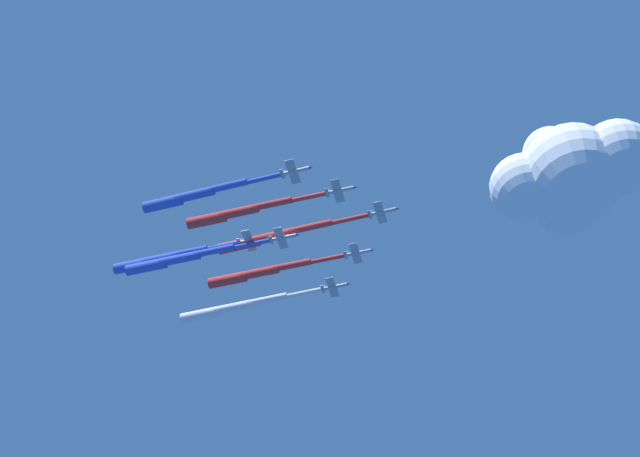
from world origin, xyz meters
name	(u,v)px	position (x,y,z in m)	size (l,w,h in m)	color
jet_lead	(274,236)	(15.15, 0.32, 159.33)	(59.41, 8.54, 3.66)	#9EA3AD
jet_port_inner	(260,273)	(24.03, -10.27, 156.60)	(55.54, 9.11, 3.66)	#9EA3AD
jet_starboard_inner	(240,212)	(21.66, 13.26, 158.41)	(54.42, 9.06, 3.71)	#9EA3AD
jet_port_mid	(234,307)	(37.81, -21.52, 156.36)	(59.13, 8.84, 3.71)	#9EA3AD
jet_starboard_mid	(196,195)	(30.86, 25.17, 155.77)	(53.46, 8.54, 3.70)	#9EA3AD
jet_port_outer	(180,259)	(46.19, 3.20, 156.73)	(58.23, 9.45, 3.69)	#9EA3AD
jet_starboard_outer	(161,259)	(52.90, 3.63, 158.89)	(52.27, 8.98, 3.68)	#9EA3AD
cloud_puff	(571,175)	(-76.97, -5.14, 157.71)	(49.11, 38.10, 32.13)	white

